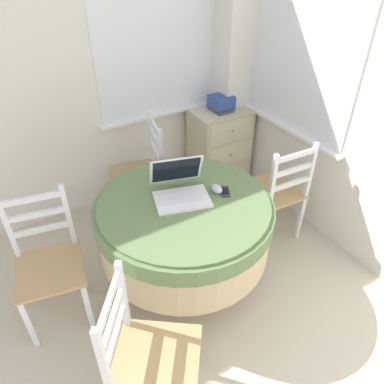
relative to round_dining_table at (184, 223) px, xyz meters
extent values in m
cube|color=white|center=(-0.72, 1.28, 0.71)|extent=(4.02, 0.06, 2.55)
cube|color=white|center=(0.46, 1.25, 0.92)|extent=(1.10, 0.01, 1.42)
cube|color=white|center=(0.46, 1.22, 0.20)|extent=(1.18, 0.07, 0.02)
cube|color=white|center=(1.29, 0.42, 0.92)|extent=(0.01, 1.10, 1.42)
cube|color=white|center=(1.26, 0.42, 0.20)|extent=(0.07, 1.18, 0.02)
cube|color=white|center=(1.15, 1.11, 0.71)|extent=(0.28, 0.28, 2.55)
cylinder|color=#4C3D2D|center=(0.00, 0.00, -0.55)|extent=(0.36, 0.36, 0.03)
cylinder|color=#4C3D2D|center=(0.00, 0.00, -0.19)|extent=(0.11, 0.11, 0.70)
cylinder|color=#CCB284|center=(0.00, 0.00, -0.03)|extent=(1.15, 1.15, 0.39)
cylinder|color=#607A4C|center=(0.00, 0.00, 0.10)|extent=(1.17, 1.17, 0.12)
cylinder|color=#607A4C|center=(0.00, 0.00, 0.17)|extent=(1.12, 1.12, 0.02)
cube|color=white|center=(0.00, 0.02, 0.19)|extent=(0.40, 0.33, 0.02)
cube|color=silver|center=(0.00, 0.03, 0.20)|extent=(0.34, 0.23, 0.00)
cube|color=white|center=(0.04, 0.18, 0.31)|extent=(0.36, 0.19, 0.23)
cube|color=black|center=(0.04, 0.17, 0.31)|extent=(0.33, 0.17, 0.20)
ellipsoid|color=silver|center=(0.24, -0.02, 0.20)|extent=(0.06, 0.10, 0.05)
cube|color=#2D2D33|center=(0.29, -0.05, 0.18)|extent=(0.10, 0.13, 0.01)
cube|color=black|center=(0.29, -0.05, 0.19)|extent=(0.08, 0.09, 0.00)
cube|color=tan|center=(0.03, 0.89, -0.13)|extent=(0.51, 0.49, 0.02)
cube|color=silver|center=(-0.11, 1.11, -0.35)|extent=(0.04, 0.04, 0.43)
cube|color=silver|center=(-0.19, 0.76, -0.35)|extent=(0.04, 0.04, 0.43)
cube|color=silver|center=(0.26, 1.02, -0.35)|extent=(0.04, 0.04, 0.43)
cube|color=silver|center=(0.18, 0.68, -0.35)|extent=(0.04, 0.04, 0.43)
cube|color=silver|center=(0.26, 1.02, 0.12)|extent=(0.04, 0.04, 0.47)
cube|color=silver|center=(0.18, 0.68, 0.12)|extent=(0.04, 0.04, 0.47)
cube|color=silver|center=(0.22, 0.85, 0.29)|extent=(0.10, 0.35, 0.04)
cube|color=silver|center=(0.22, 0.85, 0.17)|extent=(0.10, 0.35, 0.04)
cube|color=silver|center=(0.22, 0.85, 0.05)|extent=(0.10, 0.35, 0.04)
cube|color=tan|center=(0.88, 0.12, -0.13)|extent=(0.43, 0.45, 0.02)
cube|color=silver|center=(1.07, 0.29, -0.35)|extent=(0.04, 0.04, 0.43)
cube|color=silver|center=(0.72, 0.31, -0.35)|extent=(0.04, 0.04, 0.43)
cube|color=silver|center=(1.05, -0.08, -0.35)|extent=(0.04, 0.04, 0.43)
cube|color=silver|center=(0.70, -0.06, -0.35)|extent=(0.04, 0.04, 0.43)
cube|color=silver|center=(1.05, -0.08, 0.12)|extent=(0.03, 0.03, 0.47)
cube|color=silver|center=(0.70, -0.06, 0.12)|extent=(0.03, 0.03, 0.47)
cube|color=silver|center=(0.87, -0.07, 0.29)|extent=(0.36, 0.04, 0.04)
cube|color=silver|center=(0.87, -0.07, 0.17)|extent=(0.36, 0.04, 0.04)
cube|color=silver|center=(0.87, -0.07, 0.05)|extent=(0.36, 0.04, 0.04)
cube|color=tan|center=(-0.56, -0.70, -0.13)|extent=(0.59, 0.58, 0.02)
cube|color=silver|center=(-0.30, -0.66, -0.35)|extent=(0.05, 0.05, 0.43)
cube|color=silver|center=(-0.60, -0.44, -0.35)|extent=(0.05, 0.05, 0.43)
cube|color=silver|center=(-0.81, -0.73, 0.12)|extent=(0.04, 0.04, 0.47)
cube|color=silver|center=(-0.60, -0.44, 0.12)|extent=(0.04, 0.04, 0.47)
cube|color=silver|center=(-0.71, -0.59, 0.29)|extent=(0.23, 0.30, 0.04)
cube|color=silver|center=(-0.71, -0.59, 0.17)|extent=(0.23, 0.30, 0.04)
cube|color=silver|center=(-0.71, -0.59, 0.05)|extent=(0.23, 0.30, 0.04)
cube|color=tan|center=(-0.87, 0.17, -0.13)|extent=(0.48, 0.49, 0.02)
cube|color=silver|center=(-1.08, 0.02, -0.35)|extent=(0.04, 0.04, 0.43)
cube|color=silver|center=(-0.73, -0.05, -0.35)|extent=(0.04, 0.04, 0.43)
cube|color=silver|center=(-1.01, 0.39, -0.35)|extent=(0.04, 0.04, 0.43)
cube|color=silver|center=(-0.67, 0.32, -0.35)|extent=(0.04, 0.04, 0.43)
cube|color=silver|center=(-1.01, 0.39, 0.12)|extent=(0.04, 0.04, 0.47)
cube|color=silver|center=(-0.67, 0.32, 0.12)|extent=(0.04, 0.04, 0.47)
cube|color=silver|center=(-0.84, 0.36, 0.29)|extent=(0.35, 0.09, 0.04)
cube|color=silver|center=(-0.84, 0.36, 0.17)|extent=(0.35, 0.09, 0.04)
cube|color=silver|center=(-0.84, 0.36, 0.05)|extent=(0.35, 0.09, 0.04)
cube|color=beige|center=(0.98, 1.02, -0.19)|extent=(0.54, 0.38, 0.76)
cube|color=beige|center=(0.98, 1.02, 0.20)|extent=(0.56, 0.40, 0.02)
cube|color=beige|center=(0.98, 0.83, 0.07)|extent=(0.48, 0.01, 0.21)
sphere|color=olive|center=(0.98, 0.82, 0.07)|extent=(0.02, 0.02, 0.02)
cube|color=beige|center=(0.98, 0.83, -0.19)|extent=(0.48, 0.01, 0.21)
sphere|color=olive|center=(0.98, 0.82, -0.19)|extent=(0.02, 0.02, 0.02)
cube|color=beige|center=(0.98, 0.83, -0.44)|extent=(0.48, 0.01, 0.21)
sphere|color=olive|center=(0.98, 0.82, -0.44)|extent=(0.02, 0.02, 0.02)
cube|color=#2D4C93|center=(0.98, 1.02, 0.27)|extent=(0.20, 0.19, 0.13)
cube|color=#3F3F44|center=(0.96, 0.99, 0.22)|extent=(0.16, 0.19, 0.02)
camera|label=1|loc=(-0.92, -1.66, 1.64)|focal=35.00mm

